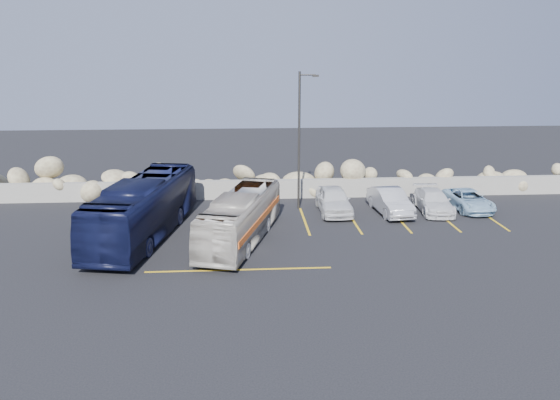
{
  "coord_description": "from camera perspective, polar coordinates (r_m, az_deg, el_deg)",
  "views": [
    {
      "loc": [
        -0.65,
        -21.69,
        9.07
      ],
      "look_at": [
        1.03,
        4.0,
        2.05
      ],
      "focal_mm": 35.0,
      "sensor_mm": 36.0,
      "label": 1
    }
  ],
  "objects": [
    {
      "name": "ground",
      "position": [
        23.52,
        -1.89,
        -7.43
      ],
      "size": [
        90.0,
        90.0,
        0.0
      ],
      "primitive_type": "plane",
      "color": "black",
      "rests_on": "ground"
    },
    {
      "name": "parking_lines",
      "position": [
        29.21,
        6.89,
        -2.93
      ],
      "size": [
        18.16,
        9.36,
        0.01
      ],
      "color": "gold",
      "rests_on": "ground"
    },
    {
      "name": "car_d",
      "position": [
        34.15,
        19.1,
        0.0
      ],
      "size": [
        2.12,
        4.26,
        1.16
      ],
      "primitive_type": "imported",
      "rotation": [
        0.0,
        0.0,
        0.05
      ],
      "color": "#97BDD7",
      "rests_on": "ground"
    },
    {
      "name": "lamppost",
      "position": [
        31.72,
        2.11,
        6.59
      ],
      "size": [
        1.14,
        0.18,
        8.0
      ],
      "color": "#2E2C29",
      "rests_on": "ground"
    },
    {
      "name": "car_b",
      "position": [
        32.11,
        11.44,
        -0.13
      ],
      "size": [
        1.91,
        4.46,
        1.43
      ],
      "primitive_type": "imported",
      "rotation": [
        0.0,
        0.0,
        0.09
      ],
      "color": "#B5B5BA",
      "rests_on": "ground"
    },
    {
      "name": "seawall",
      "position": [
        34.74,
        -2.56,
        1.13
      ],
      "size": [
        60.0,
        0.4,
        1.2
      ],
      "primitive_type": "cube",
      "color": "gray",
      "rests_on": "ground"
    },
    {
      "name": "riprap_pile",
      "position": [
        35.75,
        -2.62,
        2.69
      ],
      "size": [
        54.0,
        2.8,
        2.6
      ],
      "primitive_type": null,
      "color": "#958261",
      "rests_on": "ground"
    },
    {
      "name": "vintage_bus",
      "position": [
        26.82,
        -4.11,
        -1.81
      ],
      "size": [
        4.36,
        8.96,
        2.43
      ],
      "primitive_type": "imported",
      "rotation": [
        0.0,
        0.0,
        -0.28
      ],
      "color": "#B8B2A6",
      "rests_on": "ground"
    },
    {
      "name": "car_a",
      "position": [
        31.77,
        5.63,
        0.01
      ],
      "size": [
        1.8,
        4.43,
        1.51
      ],
      "primitive_type": "imported",
      "rotation": [
        0.0,
        0.0,
        0.0
      ],
      "color": "silver",
      "rests_on": "ground"
    },
    {
      "name": "car_c",
      "position": [
        33.1,
        15.72,
        -0.12
      ],
      "size": [
        2.04,
        4.38,
        1.24
      ],
      "primitive_type": "imported",
      "rotation": [
        0.0,
        0.0,
        -0.07
      ],
      "color": "silver",
      "rests_on": "ground"
    },
    {
      "name": "tour_coach",
      "position": [
        28.19,
        -14.02,
        -0.82
      ],
      "size": [
        4.34,
        10.91,
        2.96
      ],
      "primitive_type": "imported",
      "rotation": [
        0.0,
        0.0,
        -0.18
      ],
      "color": "black",
      "rests_on": "ground"
    }
  ]
}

